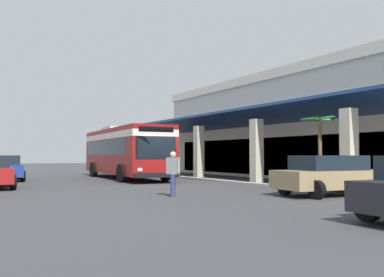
{
  "coord_description": "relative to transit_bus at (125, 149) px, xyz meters",
  "views": [
    {
      "loc": [
        20.11,
        -9.68,
        1.48
      ],
      "look_at": [
        -1.95,
        2.97,
        2.48
      ],
      "focal_mm": 39.69,
      "sensor_mm": 36.0,
      "label": 1
    }
  ],
  "objects": [
    {
      "name": "plaza_building",
      "position": [
        4.03,
        12.98,
        1.59
      ],
      "size": [
        25.06,
        13.77,
        6.88
      ],
      "color": "beige",
      "rests_on": "ground"
    },
    {
      "name": "ground",
      "position": [
        5.39,
        7.98,
        -1.85
      ],
      "size": [
        120.0,
        120.0,
        0.0
      ],
      "primitive_type": "plane",
      "color": "#38383A"
    },
    {
      "name": "transit_bus",
      "position": [
        0.0,
        0.0,
        0.0
      ],
      "size": [
        11.36,
        3.34,
        3.34
      ],
      "color": "maroon",
      "rests_on": "ground"
    },
    {
      "name": "curb_strip",
      "position": [
        4.03,
        3.36,
        -1.79
      ],
      "size": [
        29.72,
        0.5,
        0.12
      ],
      "primitive_type": "cube",
      "color": "#9E998E",
      "rests_on": "ground"
    },
    {
      "name": "parked_sedan_blue",
      "position": [
        -1.27,
        -6.91,
        -1.1
      ],
      "size": [
        4.5,
        2.2,
        1.47
      ],
      "color": "navy",
      "rests_on": "ground"
    },
    {
      "name": "pedestrian",
      "position": [
        11.9,
        -2.68,
        -0.95
      ],
      "size": [
        0.64,
        0.4,
        1.61
      ],
      "color": "navy",
      "rests_on": "ground"
    },
    {
      "name": "parked_sedan_tan",
      "position": [
        14.49,
        2.55,
        -1.1
      ],
      "size": [
        2.77,
        4.58,
        1.47
      ],
      "color": "#9E845B",
      "rests_on": "ground"
    },
    {
      "name": "potted_palm",
      "position": [
        12.24,
        4.35,
        -0.98
      ],
      "size": [
        2.01,
        1.38,
        3.22
      ],
      "color": "brown",
      "rests_on": "ground"
    }
  ]
}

